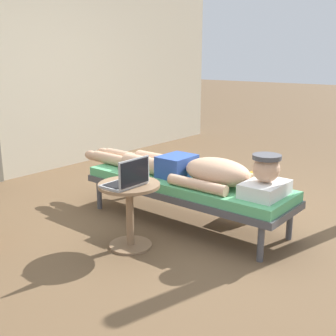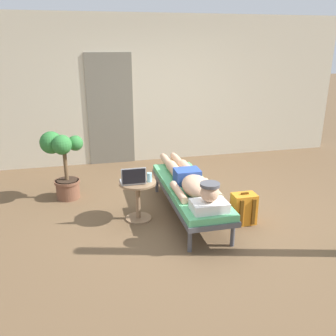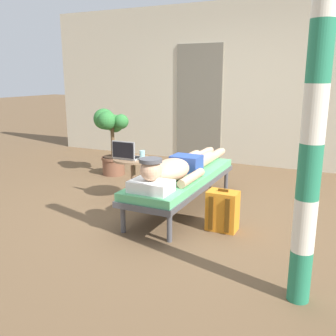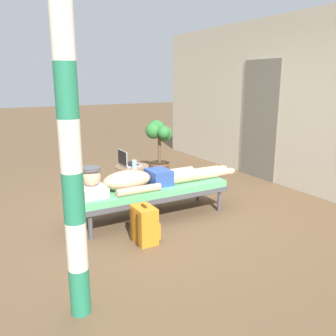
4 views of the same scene
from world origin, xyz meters
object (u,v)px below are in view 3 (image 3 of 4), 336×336
(porch_post, at_px, (315,114))
(backpack, at_px, (223,211))
(person_reclining, at_px, (179,167))
(potted_plant, at_px, (111,135))
(side_table, at_px, (133,172))
(drink_glass, at_px, (142,155))
(lounge_chair, at_px, (183,180))
(laptop, at_px, (126,154))

(porch_post, bearing_deg, backpack, 131.82)
(person_reclining, height_order, potted_plant, potted_plant)
(side_table, xyz_separation_m, porch_post, (2.13, -1.38, 0.93))
(drink_glass, distance_m, backpack, 1.26)
(person_reclining, xyz_separation_m, porch_post, (1.45, -1.24, 0.76))
(lounge_chair, relative_size, drink_glass, 16.61)
(side_table, height_order, backpack, side_table)
(drink_glass, xyz_separation_m, porch_post, (1.98, -1.34, 0.70))
(lounge_chair, xyz_separation_m, porch_post, (1.45, -1.34, 0.94))
(drink_glass, bearing_deg, laptop, -174.67)
(laptop, height_order, potted_plant, potted_plant)
(drink_glass, bearing_deg, lounge_chair, -0.64)
(drink_glass, height_order, porch_post, porch_post)
(drink_glass, distance_m, potted_plant, 1.46)
(person_reclining, distance_m, potted_plant, 1.95)
(drink_glass, distance_m, porch_post, 2.50)
(lounge_chair, distance_m, porch_post, 2.19)
(side_table, distance_m, potted_plant, 1.36)
(person_reclining, xyz_separation_m, potted_plant, (-1.63, 1.07, 0.11))
(lounge_chair, height_order, laptop, laptop)
(person_reclining, height_order, porch_post, porch_post)
(drink_glass, relative_size, potted_plant, 0.12)
(laptop, distance_m, porch_post, 2.66)
(lounge_chair, height_order, drink_glass, drink_glass)
(lounge_chair, xyz_separation_m, person_reclining, (0.00, -0.10, 0.17))
(side_table, xyz_separation_m, backpack, (1.29, -0.43, -0.16))
(lounge_chair, bearing_deg, laptop, -178.94)
(backpack, height_order, porch_post, porch_post)
(laptop, xyz_separation_m, drink_glass, (0.21, 0.02, 0.00))
(backpack, xyz_separation_m, porch_post, (0.85, -0.95, 1.08))
(potted_plant, bearing_deg, side_table, -44.58)
(person_reclining, relative_size, backpack, 5.12)
(person_reclining, distance_m, porch_post, 2.06)
(side_table, bearing_deg, drink_glass, -11.93)
(potted_plant, relative_size, porch_post, 0.40)
(backpack, bearing_deg, lounge_chair, 147.18)
(laptop, distance_m, drink_glass, 0.21)
(lounge_chair, distance_m, potted_plant, 1.91)
(lounge_chair, bearing_deg, side_table, 176.83)
(drink_glass, bearing_deg, backpack, -19.27)
(backpack, distance_m, potted_plant, 2.65)
(drink_glass, bearing_deg, porch_post, -34.13)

